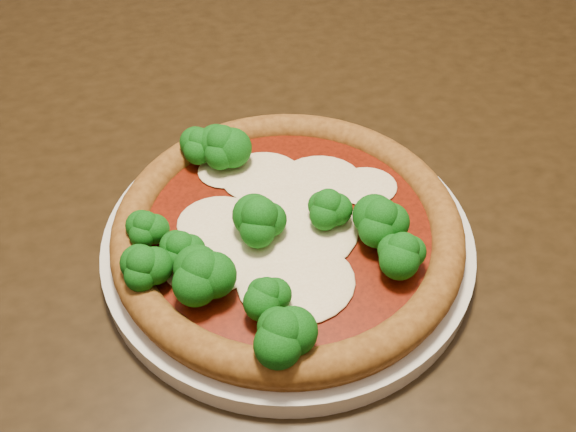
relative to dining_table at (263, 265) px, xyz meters
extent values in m
plane|color=black|center=(-0.13, 0.16, -0.65)|extent=(4.00, 4.00, 0.00)
cube|color=black|center=(0.00, 0.00, 0.08)|extent=(1.16, 0.92, 0.04)
cylinder|color=black|center=(0.49, 0.41, -0.30)|extent=(0.06, 0.06, 0.71)
cylinder|color=silver|center=(0.01, -0.07, 0.11)|extent=(0.30, 0.30, 0.02)
cylinder|color=brown|center=(0.01, -0.07, 0.12)|extent=(0.27, 0.27, 0.01)
torus|color=brown|center=(0.01, -0.07, 0.13)|extent=(0.28, 0.28, 0.03)
cylinder|color=#6A1405|center=(0.01, -0.07, 0.13)|extent=(0.23, 0.23, 0.00)
ellipsoid|color=#FBEEC7|center=(0.01, -0.07, 0.13)|extent=(0.11, 0.10, 0.01)
ellipsoid|color=#FBEEC7|center=(0.00, -0.01, 0.13)|extent=(0.07, 0.06, 0.01)
ellipsoid|color=#FBEEC7|center=(0.01, -0.13, 0.13)|extent=(0.09, 0.08, 0.01)
ellipsoid|color=#FBEEC7|center=(-0.04, -0.06, 0.13)|extent=(0.06, 0.06, 0.01)
ellipsoid|color=#FBEEC7|center=(0.09, -0.04, 0.13)|extent=(0.05, 0.05, 0.00)
ellipsoid|color=#FBEEC7|center=(-0.03, 0.00, 0.13)|extent=(0.05, 0.05, 0.00)
ellipsoid|color=#FBEEC7|center=(0.05, -0.02, 0.13)|extent=(0.07, 0.07, 0.01)
ellipsoid|color=#FBEEC7|center=(-0.05, -0.10, 0.13)|extent=(0.07, 0.07, 0.01)
ellipsoid|color=#127216|center=(-0.06, -0.12, 0.15)|extent=(0.05, 0.05, 0.04)
ellipsoid|color=#127216|center=(-0.07, -0.10, 0.15)|extent=(0.04, 0.04, 0.03)
ellipsoid|color=#127216|center=(-0.05, 0.02, 0.15)|extent=(0.04, 0.04, 0.03)
ellipsoid|color=#127216|center=(-0.09, -0.07, 0.15)|extent=(0.03, 0.03, 0.03)
ellipsoid|color=#127216|center=(-0.01, -0.18, 0.15)|extent=(0.05, 0.05, 0.04)
ellipsoid|color=#127216|center=(0.04, -0.07, 0.15)|extent=(0.04, 0.04, 0.03)
ellipsoid|color=#127216|center=(0.09, -0.13, 0.15)|extent=(0.04, 0.04, 0.03)
ellipsoid|color=#127216|center=(-0.10, -0.11, 0.15)|extent=(0.04, 0.04, 0.04)
ellipsoid|color=#127216|center=(-0.01, -0.15, 0.15)|extent=(0.04, 0.04, 0.03)
ellipsoid|color=#127216|center=(0.08, -0.09, 0.15)|extent=(0.05, 0.05, 0.04)
ellipsoid|color=#127216|center=(-0.03, 0.01, 0.15)|extent=(0.05, 0.05, 0.04)
ellipsoid|color=#127216|center=(-0.01, -0.08, 0.16)|extent=(0.05, 0.05, 0.04)
camera|label=1|loc=(-0.04, -0.41, 0.50)|focal=40.00mm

